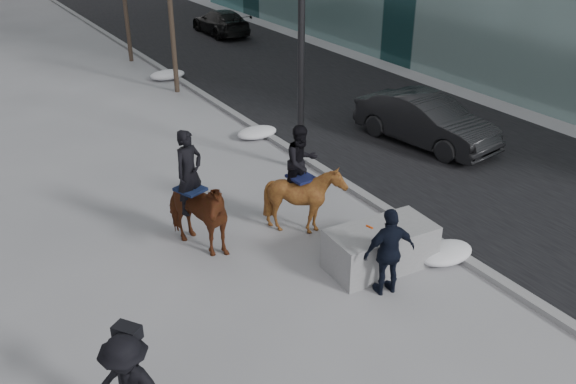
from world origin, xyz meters
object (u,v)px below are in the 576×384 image
planter (381,247)px  car_near (426,120)px  mounted_right (304,191)px  mounted_left (194,208)px

planter → car_near: bearing=40.2°
planter → mounted_right: mounted_right is taller
planter → mounted_right: bearing=105.1°
planter → mounted_left: bearing=138.8°
planter → car_near: (5.32, 4.50, 0.30)m
car_near → mounted_right: mounted_right is taller
planter → mounted_left: 3.88m
planter → mounted_right: 2.15m
mounted_left → mounted_right: mounted_left is taller
car_near → mounted_right: bearing=-166.1°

